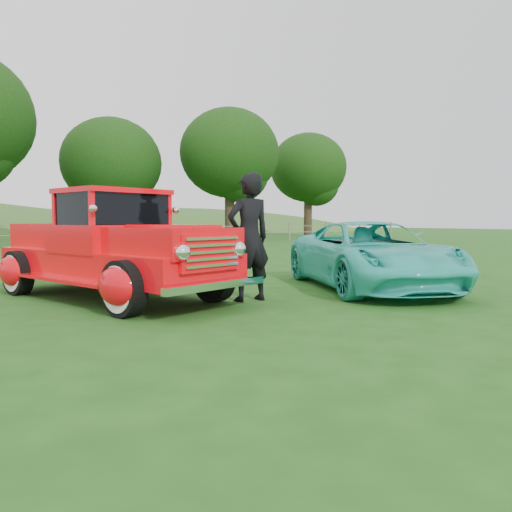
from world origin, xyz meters
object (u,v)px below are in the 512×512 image
tree_far_east (308,168)px  teal_sedan (371,255)px  tree_mid_east (229,153)px  red_pickup (112,250)px  man (249,237)px  tree_near_east (111,163)px

tree_far_east → teal_sedan: tree_far_east is taller
tree_mid_east → tree_far_east: (9.00, 3.00, -0.31)m
tree_mid_east → red_pickup: 28.95m
red_pickup → teal_sedan: (4.53, -1.12, -0.16)m
teal_sedan → man: (-2.68, -0.17, 0.38)m
tree_near_east → tree_mid_east: tree_mid_east is taller
tree_far_east → red_pickup: bearing=-129.7°
tree_far_east → man: bearing=-126.1°
tree_far_east → man: 36.26m
tree_mid_east → man: bearing=-115.1°
tree_far_east → teal_sedan: size_ratio=1.94×
red_pickup → teal_sedan: size_ratio=1.16×
tree_mid_east → tree_far_east: 9.49m
tree_near_east → man: tree_near_east is taller
tree_mid_east → man: (-12.18, -26.04, -5.16)m
tree_near_east → tree_mid_east: bearing=-14.0°
tree_mid_east → teal_sedan: size_ratio=2.07×
tree_near_east → tree_mid_east: 8.30m
tree_far_east → man: (-21.18, -29.04, -4.85)m
man → red_pickup: bearing=-37.7°
tree_far_east → tree_near_east: bearing=-176.6°
tree_mid_east → red_pickup: (-14.03, -24.74, -5.38)m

